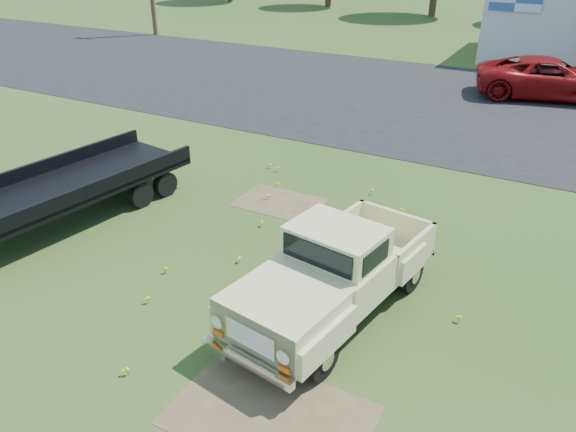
# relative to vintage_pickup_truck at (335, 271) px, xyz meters

# --- Properties ---
(ground) EXTENTS (140.00, 140.00, 0.00)m
(ground) POSITION_rel_vintage_pickup_truck_xyz_m (-1.27, 0.18, -0.93)
(ground) COLOR #294516
(ground) RESTS_ON ground
(asphalt_lot) EXTENTS (90.00, 14.00, 0.02)m
(asphalt_lot) POSITION_rel_vintage_pickup_truck_xyz_m (-1.27, 15.18, -0.93)
(asphalt_lot) COLOR black
(asphalt_lot) RESTS_ON ground
(dirt_patch_a) EXTENTS (3.00, 2.00, 0.01)m
(dirt_patch_a) POSITION_rel_vintage_pickup_truck_xyz_m (0.23, -2.82, -0.93)
(dirt_patch_a) COLOR brown
(dirt_patch_a) RESTS_ON ground
(dirt_patch_b) EXTENTS (2.20, 1.60, 0.01)m
(dirt_patch_b) POSITION_rel_vintage_pickup_truck_xyz_m (-3.27, 3.68, -0.93)
(dirt_patch_b) COLOR brown
(dirt_patch_b) RESTS_ON ground
(vintage_pickup_truck) EXTENTS (2.81, 5.40, 1.87)m
(vintage_pickup_truck) POSITION_rel_vintage_pickup_truck_xyz_m (0.00, 0.00, 0.00)
(vintage_pickup_truck) COLOR #C7BC85
(vintage_pickup_truck) RESTS_ON ground
(flatbed_trailer) EXTENTS (3.37, 7.30, 1.92)m
(flatbed_trailer) POSITION_rel_vintage_pickup_truck_xyz_m (-7.59, 0.42, 0.03)
(flatbed_trailer) COLOR black
(flatbed_trailer) RESTS_ON ground
(red_pickup) EXTENTS (6.51, 4.15, 1.67)m
(red_pickup) POSITION_rel_vintage_pickup_truck_xyz_m (1.82, 18.14, -0.10)
(red_pickup) COLOR maroon
(red_pickup) RESTS_ON ground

